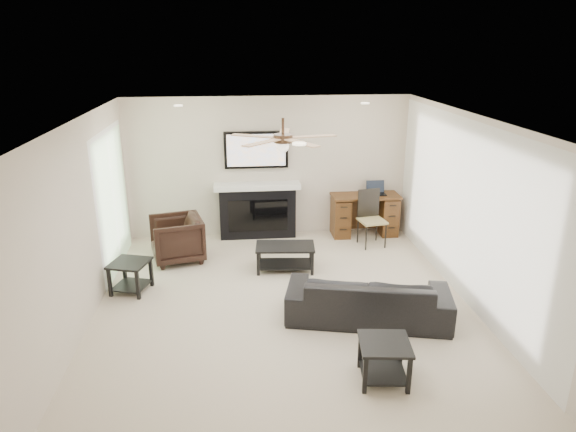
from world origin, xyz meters
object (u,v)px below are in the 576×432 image
object	(u,v)px
armchair	(177,239)
desk	(364,214)
coffee_table	(285,257)
sofa	(368,298)
fireplace_unit	(257,186)

from	to	relation	value
armchair	desk	world-z (taller)	desk
desk	coffee_table	bearing A→B (deg)	-138.87
armchair	coffee_table	size ratio (longest dim) A/B	0.89
sofa	fireplace_unit	xyz separation A→B (m)	(-1.25, 3.06, 0.66)
sofa	coffee_table	distance (m)	1.84
sofa	fireplace_unit	size ratio (longest dim) A/B	1.07
sofa	coffee_table	size ratio (longest dim) A/B	2.28
desk	sofa	bearing A→B (deg)	-103.03
fireplace_unit	desk	world-z (taller)	fireplace_unit
armchair	fireplace_unit	bearing A→B (deg)	110.04
armchair	coffee_table	distance (m)	1.79
sofa	desk	bearing A→B (deg)	-89.58
fireplace_unit	sofa	bearing A→B (deg)	-67.75
armchair	sofa	bearing A→B (deg)	36.59
fireplace_unit	desk	distance (m)	2.03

